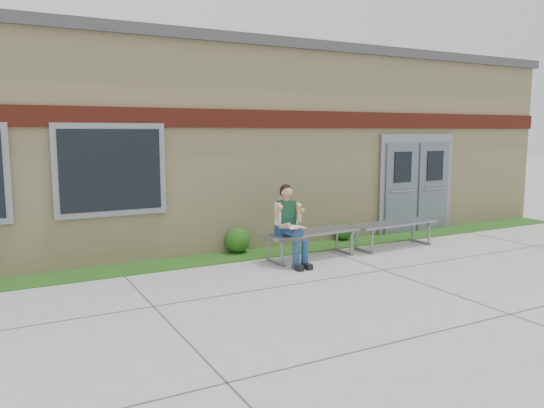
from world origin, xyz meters
TOP-DOWN VIEW (x-y plane):
  - ground at (0.00, 0.00)m, footprint 80.00×80.00m
  - grass_strip at (0.00, 2.60)m, footprint 16.00×0.80m
  - school_building at (-0.00, 5.99)m, footprint 16.20×6.22m
  - bench_left at (0.37, 1.83)m, footprint 2.02×0.68m
  - bench_right at (2.37, 1.83)m, footprint 2.02×0.68m
  - girl at (-0.20, 1.62)m, footprint 0.49×0.82m
  - shrub_mid at (-0.67, 2.85)m, footprint 0.49×0.49m
  - shrub_east at (1.85, 2.85)m, footprint 0.38×0.38m

SIDE VIEW (x-z plane):
  - ground at x=0.00m, z-range 0.00..0.00m
  - grass_strip at x=0.00m, z-range 0.00..0.02m
  - shrub_east at x=1.85m, z-range 0.02..0.40m
  - shrub_mid at x=-0.67m, z-range 0.02..0.51m
  - bench_right at x=2.37m, z-range 0.14..0.66m
  - bench_left at x=0.37m, z-range 0.14..0.66m
  - girl at x=-0.20m, z-range 0.05..1.48m
  - school_building at x=0.00m, z-range 0.00..4.20m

